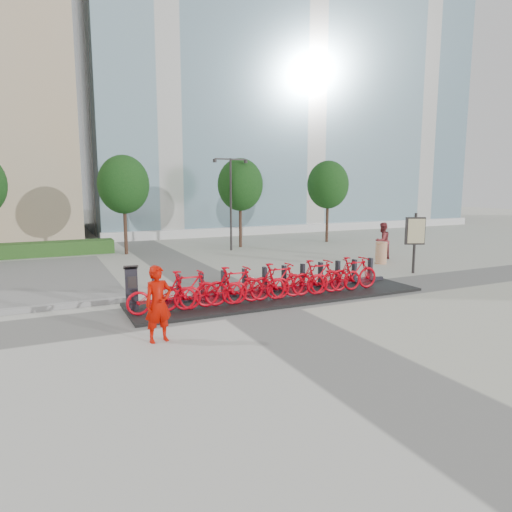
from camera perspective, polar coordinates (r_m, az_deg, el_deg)
name	(u,v)px	position (r m, az deg, el deg)	size (l,w,h in m)	color
ground	(247,304)	(13.81, -1.08, -6.06)	(120.00, 120.00, 0.00)	#A5A692
glass_building	(269,91)	(43.69, 1.68, 19.94)	(32.00, 16.00, 24.00)	slate
hedge_b	(52,249)	(25.57, -24.12, 0.85)	(6.00, 1.20, 0.70)	#184814
tree_1	(123,185)	(24.49, -16.23, 8.56)	(2.60, 2.60, 5.10)	#34241A
tree_2	(240,185)	(26.35, -1.99, 8.89)	(2.60, 2.60, 5.10)	#34241A
tree_3	(328,185)	(29.26, 8.98, 8.78)	(2.60, 2.60, 5.10)	#34241A
streetlamp	(231,193)	(25.04, -3.18, 7.84)	(2.00, 0.20, 5.00)	black
dock_pad	(281,296)	(14.62, 3.10, -5.07)	(9.60, 2.40, 0.08)	black
dock_rail_posts	(275,279)	(14.96, 2.44, -2.92)	(8.02, 0.50, 0.85)	black
bike_0	(162,294)	(12.80, -11.69, -4.72)	(0.68, 1.94, 1.02)	red
bike_1	(187,290)	(12.97, -8.60, -4.20)	(0.53, 1.88, 1.13)	red
bike_2	(211,289)	(13.20, -5.60, -4.16)	(0.68, 1.94, 1.02)	red
bike_3	(234,285)	(13.44, -2.71, -3.65)	(0.53, 1.88, 1.13)	red
bike_4	(257,285)	(13.74, 0.07, -3.60)	(0.68, 1.94, 1.02)	red
bike_5	(278,281)	(14.05, 2.72, -3.11)	(0.53, 1.88, 1.13)	red
bike_6	(298,280)	(14.41, 5.25, -3.06)	(0.68, 1.94, 1.02)	red
bike_7	(317,277)	(14.77, 7.66, -2.59)	(0.53, 1.88, 1.13)	red
bike_8	(336,277)	(15.18, 9.94, -2.55)	(0.68, 1.94, 1.02)	red
bike_9	(354,273)	(15.59, 12.10, -2.10)	(0.53, 1.88, 1.13)	red
kiosk	(132,288)	(13.25, -15.29, -3.90)	(0.43, 0.37, 1.29)	black
worker_red	(158,304)	(10.63, -12.11, -5.87)	(0.64, 0.42, 1.77)	#B50B00
pedestrian	(382,241)	(22.90, 15.51, 1.83)	(0.87, 0.68, 1.79)	maroon
construction_barrel	(381,253)	(21.61, 15.38, 0.38)	(0.52, 0.52, 1.00)	#D35E0F
map_sign	(415,234)	(19.52, 19.27, 2.66)	(0.79, 0.42, 2.46)	black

